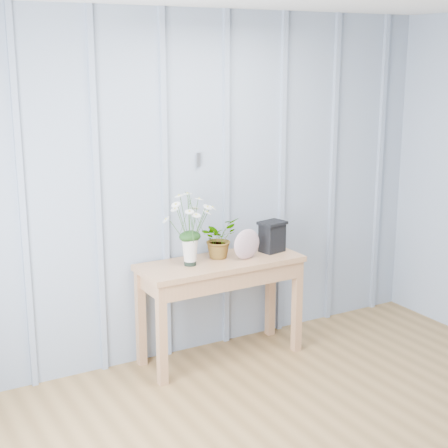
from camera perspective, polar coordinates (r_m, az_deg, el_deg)
room_shell at (r=3.77m, az=7.02°, el=10.79°), size 4.00×4.50×2.50m
sideboard at (r=4.96m, az=-0.29°, el=-4.31°), size 1.20×0.45×0.75m
daisy_vase at (r=4.73m, az=-2.87°, el=0.46°), size 0.38×0.29×0.54m
spider_plant at (r=4.96m, az=-0.44°, el=-1.17°), size 0.32×0.30×0.29m
felt_disc_vessel at (r=4.93m, az=1.90°, el=-1.68°), size 0.23×0.08×0.22m
carved_box at (r=5.12m, az=4.02°, el=-1.02°), size 0.22×0.18×0.23m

